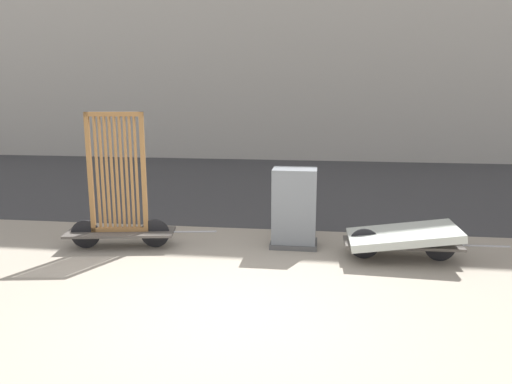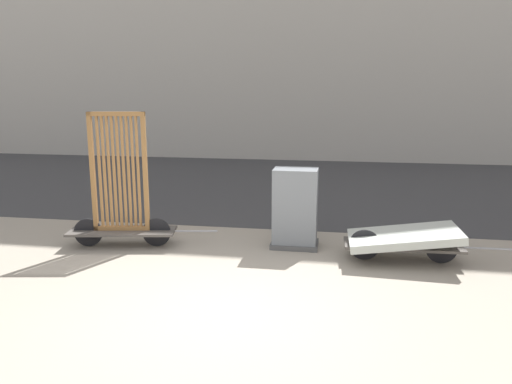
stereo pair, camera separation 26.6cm
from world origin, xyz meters
name	(u,v)px [view 2 (the right image)]	position (x,y,z in m)	size (l,w,h in m)	color
ground_plane	(225,312)	(0.00, 0.00, 0.00)	(60.00, 60.00, 0.00)	gray
road_strip	(292,184)	(0.00, 8.12, 0.00)	(56.00, 9.16, 0.01)	#38383A
bike_cart_with_bedframe	(121,201)	(-2.23, 2.15, 0.75)	(2.44, 0.84, 2.20)	#4C4742
bike_cart_with_mattress	(403,239)	(2.24, 2.15, 0.35)	(2.44, 1.01, 0.54)	#4C4742
utility_cabinet	(295,211)	(0.57, 2.60, 0.61)	(0.77, 0.54, 1.30)	#4C4C4C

